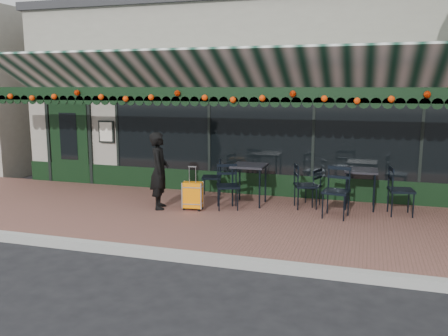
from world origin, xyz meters
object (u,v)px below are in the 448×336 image
(chair_a_front, at_px, (336,192))
(chair_b_front, at_px, (228,187))
(woman, at_px, (159,171))
(cafe_table_a, at_px, (361,173))
(chair_a_right, at_px, (401,191))
(chair_a_left, at_px, (309,187))
(cafe_table_b, at_px, (249,169))
(chair_b_left, at_px, (212,178))
(suitcase, at_px, (193,195))
(chair_b_right, at_px, (306,186))

(chair_a_front, distance_m, chair_b_front, 2.15)
(woman, xyz_separation_m, cafe_table_a, (3.92, 1.22, -0.06))
(chair_a_right, distance_m, chair_a_front, 1.31)
(cafe_table_a, height_order, chair_a_left, same)
(woman, distance_m, chair_b_front, 1.42)
(cafe_table_b, xyz_separation_m, chair_b_left, (-0.97, 0.40, -0.32))
(suitcase, distance_m, chair_b_left, 1.21)
(chair_a_right, height_order, chair_a_front, chair_a_front)
(chair_a_front, bearing_deg, chair_b_front, -171.82)
(cafe_table_b, height_order, chair_b_right, chair_b_right)
(woman, relative_size, chair_b_right, 1.71)
(chair_b_right, bearing_deg, chair_a_left, -30.51)
(suitcase, distance_m, chair_b_front, 0.73)
(chair_a_left, distance_m, chair_b_left, 2.20)
(woman, height_order, chair_b_left, woman)
(woman, height_order, cafe_table_b, woman)
(cafe_table_a, distance_m, chair_b_right, 1.15)
(woman, bearing_deg, suitcase, -103.39)
(chair_a_left, xyz_separation_m, chair_a_right, (1.78, -0.24, 0.08))
(cafe_table_b, distance_m, chair_b_left, 1.10)
(chair_a_right, relative_size, chair_b_front, 1.04)
(cafe_table_a, relative_size, chair_b_front, 0.87)
(cafe_table_b, bearing_deg, chair_b_right, 1.18)
(chair_a_front, bearing_deg, woman, -165.61)
(suitcase, bearing_deg, chair_b_left, 81.98)
(suitcase, distance_m, chair_b_right, 2.31)
(cafe_table_b, height_order, chair_a_right, chair_a_right)
(cafe_table_a, height_order, chair_b_right, chair_b_right)
(cafe_table_a, xyz_separation_m, chair_a_front, (-0.43, -0.88, -0.23))
(chair_a_left, xyz_separation_m, chair_b_front, (-1.56, -0.75, 0.06))
(chair_b_front, bearing_deg, cafe_table_b, 36.03)
(chair_a_left, bearing_deg, woman, -48.52)
(woman, distance_m, cafe_table_b, 1.88)
(cafe_table_a, relative_size, chair_b_left, 0.91)
(woman, height_order, chair_a_right, woman)
(chair_a_left, distance_m, chair_a_right, 1.80)
(woman, height_order, chair_b_right, woman)
(cafe_table_b, xyz_separation_m, chair_a_front, (1.82, -0.52, -0.28))
(cafe_table_b, xyz_separation_m, chair_a_right, (3.01, 0.02, -0.29))
(suitcase, height_order, chair_b_front, chair_b_front)
(chair_b_left, relative_size, chair_b_front, 0.96)
(cafe_table_a, distance_m, cafe_table_b, 2.28)
(chair_a_right, relative_size, chair_a_front, 0.98)
(suitcase, xyz_separation_m, cafe_table_b, (0.97, 0.80, 0.47))
(woman, height_order, chair_b_front, woman)
(chair_a_left, relative_size, chair_a_front, 0.82)
(woman, relative_size, chair_a_left, 1.96)
(woman, bearing_deg, chair_a_front, -103.41)
(suitcase, relative_size, chair_a_right, 0.93)
(suitcase, distance_m, chair_a_right, 4.07)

